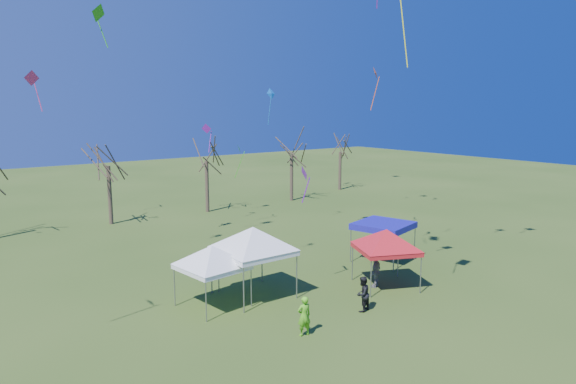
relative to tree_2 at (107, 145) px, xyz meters
The scene contains 19 objects.
ground 25.29m from the tree_2, 84.45° to the right, with size 140.00×140.00×0.00m, color #304A18.
tree_2 is the anchor object (origin of this frame).
tree_3 8.41m from the tree_2, ahead, with size 3.59×3.59×7.91m.
tree_4 17.73m from the tree_2, ahead, with size 3.58×3.58×7.89m.
tree_5 26.15m from the tree_2, ahead, with size 3.39×3.39×7.46m.
tent_white_west 20.33m from the tree_2, 95.11° to the right, with size 3.80×3.80×3.38m.
tent_white_mid 20.21m from the tree_2, 88.71° to the right, with size 4.56×4.56×4.02m.
tent_red 24.12m from the tree_2, 73.91° to the right, with size 3.73×3.73×3.52m.
tent_blue 22.48m from the tree_2, 63.55° to the right, with size 3.70×3.70×2.37m.
person_green 25.50m from the tree_2, 90.76° to the right, with size 0.61×0.40×1.66m, color #58BC1E.
person_dark 25.37m from the tree_2, 82.21° to the right, with size 0.79×0.62×1.63m, color black.
person_grey 24.14m from the tree_2, 74.79° to the right, with size 1.00×0.42×1.70m, color slate.
kite_1 21.01m from the tree_2, 81.88° to the right, with size 0.58×0.87×1.85m.
kite_11 12.51m from the tree_2, 107.93° to the right, with size 1.22×1.07×2.48m.
kite_22 10.29m from the tree_2, 38.59° to the right, with size 0.85×0.94×2.58m.
kite_17 21.08m from the tree_2, 50.77° to the right, with size 0.97×0.87×2.89m.
kite_13 7.29m from the tree_2, 163.43° to the right, with size 1.12×0.80×2.79m.
kite_19 7.91m from the tree_2, 38.89° to the right, with size 0.78×0.85×2.20m.
kite_12 15.44m from the tree_2, ahead, with size 1.12×0.54×3.40m.
Camera 1 is at (-15.02, -15.85, 9.21)m, focal length 32.00 mm.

